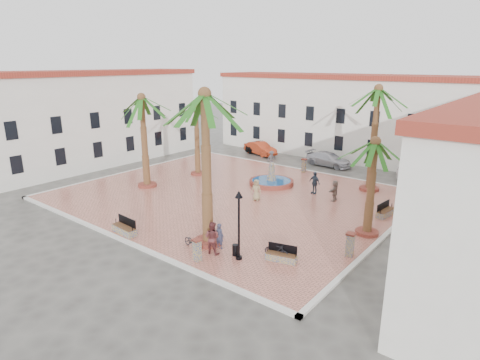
% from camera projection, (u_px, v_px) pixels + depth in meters
% --- Properties ---
extents(ground, '(120.00, 120.00, 0.00)m').
position_uv_depth(ground, '(231.00, 196.00, 33.61)').
color(ground, '#56544F').
rests_on(ground, ground).
extents(plaza, '(26.00, 22.00, 0.15)m').
position_uv_depth(plaza, '(231.00, 195.00, 33.59)').
color(plaza, '#C97462').
rests_on(plaza, ground).
extents(kerb_n, '(26.30, 0.30, 0.16)m').
position_uv_depth(kerb_n, '(298.00, 169.00, 41.86)').
color(kerb_n, silver).
rests_on(kerb_n, ground).
extents(kerb_s, '(26.30, 0.30, 0.16)m').
position_uv_depth(kerb_s, '(120.00, 239.00, 25.31)').
color(kerb_s, silver).
rests_on(kerb_s, ground).
extents(kerb_e, '(0.30, 22.30, 0.16)m').
position_uv_depth(kerb_e, '(386.00, 235.00, 25.85)').
color(kerb_e, silver).
rests_on(kerb_e, ground).
extents(kerb_w, '(0.30, 22.30, 0.16)m').
position_uv_depth(kerb_w, '(134.00, 170.00, 41.32)').
color(kerb_w, silver).
rests_on(kerb_w, ground).
extents(building_north, '(30.40, 7.40, 9.50)m').
position_uv_depth(building_north, '(338.00, 115.00, 47.31)').
color(building_north, white).
rests_on(building_north, ground).
extents(building_west, '(6.40, 24.40, 10.00)m').
position_uv_depth(building_west, '(96.00, 118.00, 43.50)').
color(building_west, white).
rests_on(building_west, ground).
extents(fountain, '(4.00, 4.00, 2.07)m').
position_uv_depth(fountain, '(271.00, 181.00, 36.31)').
color(fountain, '#963D30').
rests_on(fountain, plaza).
extents(palm_nw, '(4.63, 4.63, 6.98)m').
position_uv_depth(palm_nw, '(196.00, 114.00, 38.01)').
color(palm_nw, '#963D30').
rests_on(palm_nw, plaza).
extents(palm_sw, '(5.33, 5.33, 8.20)m').
position_uv_depth(palm_sw, '(142.00, 108.00, 33.86)').
color(palm_sw, '#963D30').
rests_on(palm_sw, plaza).
extents(palm_s, '(5.61, 5.61, 9.37)m').
position_uv_depth(palm_s, '(205.00, 111.00, 22.26)').
color(palm_s, '#963D30').
rests_on(palm_s, plaza).
extents(palm_e, '(4.80, 4.80, 6.38)m').
position_uv_depth(palm_e, '(374.00, 154.00, 24.39)').
color(palm_e, '#963D30').
rests_on(palm_e, plaza).
extents(palm_ne, '(5.37, 5.37, 8.99)m').
position_uv_depth(palm_ne, '(378.00, 100.00, 32.59)').
color(palm_ne, '#963D30').
rests_on(palm_ne, plaza).
extents(bench_s, '(2.05, 0.74, 1.06)m').
position_uv_depth(bench_s, '(125.00, 229.00, 25.85)').
color(bench_s, gray).
rests_on(bench_s, plaza).
extents(bench_se, '(1.85, 0.99, 0.93)m').
position_uv_depth(bench_se, '(281.00, 256.00, 22.28)').
color(bench_se, gray).
rests_on(bench_se, plaza).
extents(bench_e, '(0.80, 1.96, 1.00)m').
position_uv_depth(bench_e, '(385.00, 212.00, 28.82)').
color(bench_e, gray).
rests_on(bench_e, plaza).
extents(bench_ne, '(1.36, 1.95, 1.00)m').
position_uv_depth(bench_ne, '(406.00, 189.00, 34.06)').
color(bench_ne, gray).
rests_on(bench_ne, plaza).
extents(lamppost_s, '(0.44, 0.44, 4.05)m').
position_uv_depth(lamppost_s, '(239.00, 213.00, 21.79)').
color(lamppost_s, black).
rests_on(lamppost_s, plaza).
extents(lamppost_e, '(0.39, 0.39, 3.63)m').
position_uv_depth(lamppost_e, '(405.00, 179.00, 29.28)').
color(lamppost_e, black).
rests_on(lamppost_e, plaza).
extents(bollard_se, '(0.55, 0.55, 1.29)m').
position_uv_depth(bollard_se, '(197.00, 250.00, 22.20)').
color(bollard_se, gray).
rests_on(bollard_se, plaza).
extents(bollard_n, '(0.57, 0.57, 1.37)m').
position_uv_depth(bollard_n, '(304.00, 165.00, 40.29)').
color(bollard_n, gray).
rests_on(bollard_n, plaza).
extents(bollard_e, '(0.57, 0.57, 1.41)m').
position_uv_depth(bollard_e, '(350.00, 244.00, 22.72)').
color(bollard_e, gray).
rests_on(bollard_e, plaza).
extents(litter_bin, '(0.34, 0.34, 0.66)m').
position_uv_depth(litter_bin, '(235.00, 250.00, 22.90)').
color(litter_bin, black).
rests_on(litter_bin, plaza).
extents(cyclist_a, '(0.58, 0.38, 1.57)m').
position_uv_depth(cyclist_a, '(220.00, 236.00, 23.68)').
color(cyclist_a, '#343751').
rests_on(cyclist_a, plaza).
extents(bicycle_a, '(1.60, 0.83, 0.80)m').
position_uv_depth(bicycle_a, '(192.00, 242.00, 23.81)').
color(bicycle_a, black).
rests_on(bicycle_a, plaza).
extents(cyclist_b, '(1.06, 0.90, 1.93)m').
position_uv_depth(cyclist_b, '(212.00, 238.00, 23.02)').
color(cyclist_b, brown).
rests_on(cyclist_b, plaza).
extents(bicycle_b, '(1.57, 0.57, 0.93)m').
position_uv_depth(bicycle_b, '(277.00, 251.00, 22.51)').
color(bicycle_b, black).
rests_on(bicycle_b, plaza).
extents(pedestrian_fountain_a, '(0.93, 0.70, 1.72)m').
position_uv_depth(pedestrian_fountain_a, '(256.00, 190.00, 31.97)').
color(pedestrian_fountain_a, '#9E885E').
rests_on(pedestrian_fountain_a, plaza).
extents(pedestrian_fountain_b, '(1.19, 0.74, 1.90)m').
position_uv_depth(pedestrian_fountain_b, '(314.00, 183.00, 33.60)').
color(pedestrian_fountain_b, '#334457').
rests_on(pedestrian_fountain_b, plaza).
extents(pedestrian_north, '(0.87, 1.15, 1.58)m').
position_uv_depth(pedestrian_north, '(271.00, 158.00, 42.91)').
color(pedestrian_north, '#48474C').
rests_on(pedestrian_north, plaza).
extents(pedestrian_east, '(0.63, 1.61, 1.70)m').
position_uv_depth(pedestrian_east, '(335.00, 191.00, 31.85)').
color(pedestrian_east, gray).
rests_on(pedestrian_east, plaza).
extents(car_black, '(3.83, 1.73, 1.28)m').
position_uv_depth(car_black, '(260.00, 149.00, 48.84)').
color(car_black, black).
rests_on(car_black, ground).
extents(car_red, '(4.93, 2.87, 1.54)m').
position_uv_depth(car_red, '(260.00, 148.00, 48.59)').
color(car_red, '#B7391B').
rests_on(car_red, ground).
extents(car_silver, '(5.23, 2.47, 1.47)m').
position_uv_depth(car_silver, '(328.00, 159.00, 43.27)').
color(car_silver, silver).
rests_on(car_silver, ground).
extents(car_white, '(5.86, 3.37, 1.54)m').
position_uv_depth(car_white, '(428.00, 174.00, 37.32)').
color(car_white, white).
rests_on(car_white, ground).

